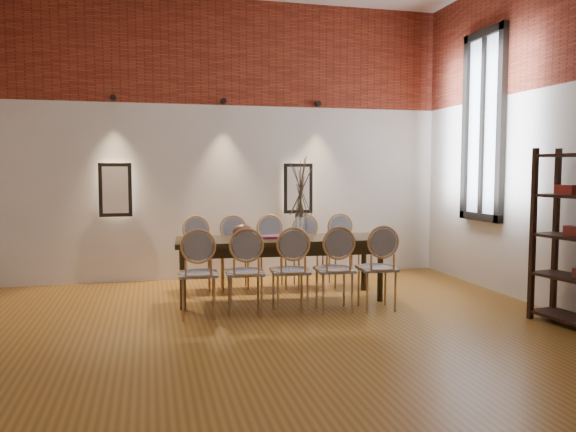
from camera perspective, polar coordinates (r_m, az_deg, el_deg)
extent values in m
cube|color=#966423|center=(4.96, -3.44, -13.90)|extent=(7.00, 7.00, 0.02)
cube|color=silver|center=(8.23, -8.05, 7.62)|extent=(7.00, 0.10, 4.00)
cube|color=maroon|center=(8.32, -8.10, 16.28)|extent=(7.00, 0.02, 1.50)
cube|color=#FFEAC6|center=(8.09, -17.12, 2.56)|extent=(0.36, 0.06, 0.66)
cube|color=#FFEAC6|center=(8.36, 0.99, 2.82)|extent=(0.36, 0.06, 0.66)
cylinder|color=black|center=(8.12, -17.35, 11.40)|extent=(0.08, 0.10, 0.08)
cylinder|color=black|center=(8.17, -6.57, 11.53)|extent=(0.08, 0.10, 0.08)
cylinder|color=black|center=(8.47, 3.05, 11.31)|extent=(0.08, 0.10, 0.08)
cube|color=silver|center=(7.92, 19.29, 8.61)|extent=(0.02, 0.78, 2.38)
cube|color=black|center=(7.91, 19.17, 8.62)|extent=(0.08, 0.90, 2.50)
cube|color=black|center=(7.91, 19.17, 8.62)|extent=(0.06, 0.06, 2.40)
cube|color=#2F210E|center=(6.85, -0.81, -5.37)|extent=(2.54, 0.96, 0.75)
cylinder|color=silver|center=(6.82, 1.30, -0.96)|extent=(0.14, 0.14, 0.30)
ellipsoid|color=#582E20|center=(6.68, -4.63, -1.62)|extent=(0.24, 0.24, 0.18)
cube|color=#812A54|center=(6.78, -1.61, -2.14)|extent=(0.27, 0.20, 0.03)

